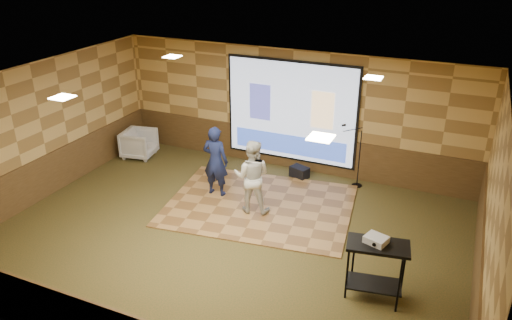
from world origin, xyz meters
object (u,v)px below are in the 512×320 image
at_px(player_left, 216,161).
at_px(av_table, 377,260).
at_px(projector_screen, 291,113).
at_px(player_right, 252,176).
at_px(dance_floor, 260,205).
at_px(projector, 376,240).
at_px(banquet_chair, 139,144).
at_px(mic_stand, 356,166).
at_px(duffel_bag, 299,172).

distance_m(player_left, av_table, 4.51).
xyz_separation_m(projector_screen, player_right, (0.04, -2.38, -0.65)).
xyz_separation_m(dance_floor, av_table, (2.89, -2.02, 0.71)).
height_order(dance_floor, player_right, player_right).
bearing_deg(projector, player_left, 170.09).
bearing_deg(projector_screen, dance_floor, -87.35).
relative_size(player_left, banquet_chair, 1.99).
distance_m(projector_screen, av_table, 5.14).
bearing_deg(player_left, player_right, 158.82).
distance_m(dance_floor, banquet_chair, 4.16).
height_order(av_table, mic_stand, mic_stand).
relative_size(projector, banquet_chair, 0.41).
height_order(player_left, player_right, player_left).
xyz_separation_m(projector_screen, projector, (2.94, -4.08, -0.40)).
height_order(projector_screen, player_right, projector_screen).
xyz_separation_m(projector_screen, av_table, (2.98, -4.11, -0.76)).
bearing_deg(player_right, banquet_chair, -32.84).
bearing_deg(av_table, dance_floor, 145.07).
bearing_deg(projector, projector_screen, 143.45).
bearing_deg(player_left, av_table, 150.23).
height_order(projector_screen, mic_stand, projector_screen).
relative_size(player_right, av_table, 1.57).
distance_m(mic_stand, banquet_chair, 5.68).
relative_size(player_left, mic_stand, 1.08).
xyz_separation_m(player_left, mic_stand, (2.76, 1.73, -0.34)).
xyz_separation_m(projector_screen, mic_stand, (1.76, -0.29, -0.98)).
bearing_deg(projector, duffel_bag, 142.14).
bearing_deg(player_right, projector_screen, -101.56).
height_order(av_table, banquet_chair, av_table).
bearing_deg(av_table, projector_screen, 125.98).
xyz_separation_m(player_right, av_table, (2.94, -1.73, -0.11)).
bearing_deg(projector, mic_stand, 125.02).
height_order(player_left, av_table, player_left).
bearing_deg(duffel_bag, dance_floor, -100.70).
xyz_separation_m(player_right, duffel_bag, (0.37, 1.98, -0.69)).
bearing_deg(projector_screen, player_right, -88.93).
xyz_separation_m(dance_floor, player_left, (-1.10, 0.08, 0.82)).
height_order(projector_screen, projector, projector_screen).
height_order(dance_floor, mic_stand, mic_stand).
bearing_deg(duffel_bag, projector_screen, 135.84).
height_order(player_right, mic_stand, player_right).
bearing_deg(duffel_bag, projector, -55.59).
distance_m(mic_stand, duffel_bag, 1.39).
height_order(player_right, projector, player_right).
bearing_deg(mic_stand, banquet_chair, -161.46).
xyz_separation_m(projector_screen, player_left, (-1.00, -2.02, -0.64)).
distance_m(player_left, projector, 4.45).
relative_size(av_table, mic_stand, 0.68).
distance_m(projector, banquet_chair, 7.55).
relative_size(projector_screen, av_table, 3.27).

